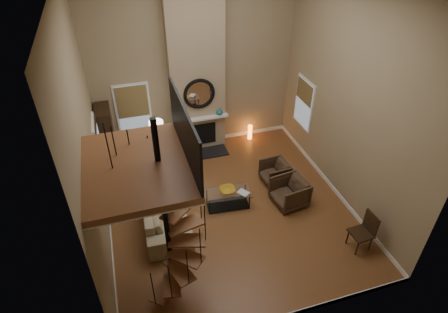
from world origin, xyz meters
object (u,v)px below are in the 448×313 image
object	(u,v)px
coffee_table	(228,197)
floor_lamp	(157,131)
accent_lamp	(250,132)
armchair_near	(277,172)
armchair_far	(292,192)
sofa	(164,206)
side_chair	(365,230)
hutch	(108,139)

from	to	relation	value
coffee_table	floor_lamp	size ratio (longest dim) A/B	0.72
accent_lamp	coffee_table	bearing A→B (deg)	-120.25
armchair_near	coffee_table	size ratio (longest dim) A/B	0.58
armchair_near	armchair_far	world-z (taller)	armchair_far
sofa	side_chair	size ratio (longest dim) A/B	2.73
sofa	floor_lamp	size ratio (longest dim) A/B	1.56
hutch	floor_lamp	distance (m)	1.60
coffee_table	side_chair	world-z (taller)	side_chair
armchair_near	accent_lamp	distance (m)	2.33
hutch	sofa	world-z (taller)	hutch
side_chair	accent_lamp	bearing A→B (deg)	99.88
armchair_far	armchair_near	bearing A→B (deg)	175.10
hutch	floor_lamp	world-z (taller)	hutch
sofa	armchair_far	distance (m)	3.34
armchair_far	floor_lamp	distance (m)	3.99
hutch	floor_lamp	xyz separation A→B (m)	(1.34, -0.74, 0.46)
armchair_near	accent_lamp	xyz separation A→B (m)	(0.07, 2.33, -0.10)
sofa	armchair_near	size ratio (longest dim) A/B	3.74
hutch	sofa	distance (m)	2.93
coffee_table	accent_lamp	xyz separation A→B (m)	(1.67, 2.87, -0.03)
armchair_far	accent_lamp	world-z (taller)	armchair_far
accent_lamp	side_chair	bearing A→B (deg)	-80.12
floor_lamp	accent_lamp	world-z (taller)	floor_lamp
floor_lamp	side_chair	distance (m)	5.83
hutch	armchair_near	distance (m)	4.91
armchair_far	coffee_table	bearing A→B (deg)	-109.79
coffee_table	armchair_far	bearing A→B (deg)	-12.22
sofa	side_chair	bearing A→B (deg)	-115.23
coffee_table	side_chair	distance (m)	3.39
floor_lamp	armchair_far	bearing A→B (deg)	-36.97
floor_lamp	side_chair	world-z (taller)	floor_lamp
armchair_far	hutch	bearing A→B (deg)	-132.21
accent_lamp	side_chair	distance (m)	5.16
armchair_near	floor_lamp	bearing A→B (deg)	-118.66
armchair_near	hutch	bearing A→B (deg)	-119.80
armchair_near	accent_lamp	bearing A→B (deg)	174.84
accent_lamp	sofa	bearing A→B (deg)	-139.69
side_chair	floor_lamp	bearing A→B (deg)	133.70
floor_lamp	accent_lamp	size ratio (longest dim) A/B	3.44
hutch	sofa	bearing A→B (deg)	-67.44
side_chair	coffee_table	bearing A→B (deg)	139.15
sofa	armchair_near	world-z (taller)	sofa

